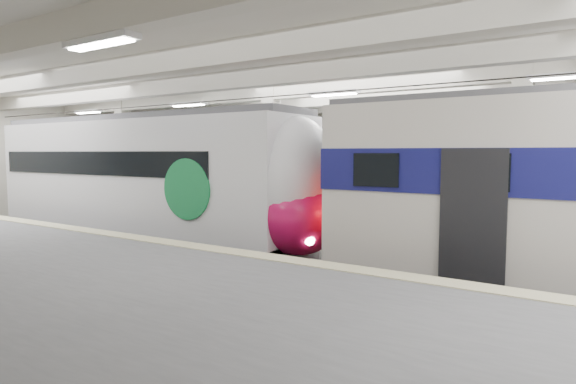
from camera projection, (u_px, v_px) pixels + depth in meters
The scene contains 3 objects.
station_hall at pixel (260, 149), 11.35m from camera, with size 36.00×24.00×5.75m.
modern_emu at pixel (168, 184), 15.62m from camera, with size 13.59×2.81×4.39m.
far_train at pixel (234, 176), 21.17m from camera, with size 12.84×2.93×4.13m.
Camera 1 is at (6.78, -10.92, 3.18)m, focal length 30.00 mm.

